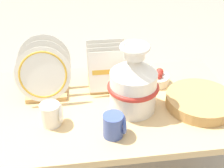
{
  "coord_description": "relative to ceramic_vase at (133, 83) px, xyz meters",
  "views": [
    {
      "loc": [
        -0.16,
        -1.2,
        1.48
      ],
      "look_at": [
        0.0,
        0.0,
        0.7
      ],
      "focal_mm": 50.0,
      "sensor_mm": 36.0,
      "label": 1
    }
  ],
  "objects": [
    {
      "name": "mug_cobalt_glaze",
      "position": [
        -0.11,
        -0.18,
        -0.09
      ],
      "size": [
        0.09,
        0.09,
        0.1
      ],
      "color": "#42569E",
      "rests_on": "display_table"
    },
    {
      "name": "dish_rack_square_plates",
      "position": [
        -0.09,
        0.21,
        -0.06
      ],
      "size": [
        0.2,
        0.21,
        0.22
      ],
      "color": "tan",
      "rests_on": "display_table"
    },
    {
      "name": "dish_rack_round_plates",
      "position": [
        -0.4,
        0.16,
        -0.03
      ],
      "size": [
        0.26,
        0.23,
        0.28
      ],
      "color": "tan",
      "rests_on": "display_table"
    },
    {
      "name": "fruit_bowl",
      "position": [
        0.17,
        0.19,
        -0.11
      ],
      "size": [
        0.13,
        0.13,
        0.08
      ],
      "color": "silver",
      "rests_on": "display_table"
    },
    {
      "name": "wicker_charger_stack",
      "position": [
        0.32,
        -0.03,
        -0.11
      ],
      "size": [
        0.32,
        0.32,
        0.05
      ],
      "color": "tan",
      "rests_on": "display_table"
    },
    {
      "name": "display_table",
      "position": [
        -0.09,
        0.05,
        -0.21
      ],
      "size": [
        1.2,
        0.73,
        0.59
      ],
      "color": "tan",
      "rests_on": "ground_plane"
    },
    {
      "name": "ceramic_vase",
      "position": [
        0.0,
        0.0,
        0.0
      ],
      "size": [
        0.24,
        0.24,
        0.33
      ],
      "color": "white",
      "rests_on": "display_table"
    },
    {
      "name": "mug_cream_glaze",
      "position": [
        -0.37,
        -0.07,
        -0.09
      ],
      "size": [
        0.09,
        0.09,
        0.1
      ],
      "color": "silver",
      "rests_on": "display_table"
    }
  ]
}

